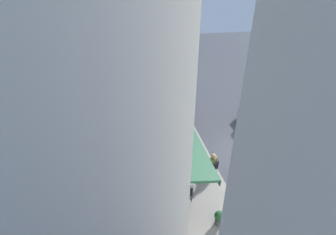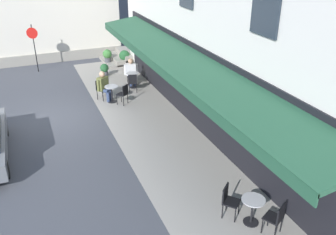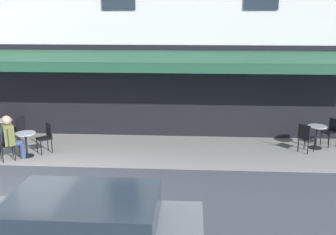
{
  "view_description": "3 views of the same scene",
  "coord_description": "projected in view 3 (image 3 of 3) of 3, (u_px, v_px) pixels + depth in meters",
  "views": [
    {
      "loc": [
        10.9,
        -6.6,
        9.52
      ],
      "look_at": [
        -3.08,
        -3.88,
        1.3
      ],
      "focal_mm": 26.48,
      "sensor_mm": 36.0,
      "label": 1
    },
    {
      "loc": [
        -14.01,
        0.82,
        6.53
      ],
      "look_at": [
        -3.58,
        -3.46,
        1.03
      ],
      "focal_mm": 38.76,
      "sensor_mm": 36.0,
      "label": 2
    },
    {
      "loc": [
        -4.14,
        8.42,
        4.16
      ],
      "look_at": [
        -3.34,
        -4.39,
        0.82
      ],
      "focal_mm": 41.96,
      "sensor_mm": 36.0,
      "label": 3
    }
  ],
  "objects": [
    {
      "name": "cafe_chair_black_back_row",
      "position": [
        332.0,
        130.0,
        12.81
      ],
      "size": [
        0.54,
        0.54,
        0.91
      ],
      "color": "black",
      "rests_on": "ground_plane"
    },
    {
      "name": "cafe_chair_black_facing_street",
      "position": [
        306.0,
        136.0,
        12.18
      ],
      "size": [
        0.56,
        0.56,
        0.91
      ],
      "color": "black",
      "rests_on": "ground_plane"
    },
    {
      "name": "cafe_chair_black_corner_right",
      "position": [
        46.0,
        136.0,
        12.19
      ],
      "size": [
        0.56,
        0.56,
        0.91
      ],
      "color": "black",
      "rests_on": "ground_plane"
    },
    {
      "name": "cafe_table_near_entrance",
      "position": [
        4.0,
        127.0,
        13.27
      ],
      "size": [
        0.6,
        0.6,
        0.75
      ],
      "color": "black",
      "rests_on": "ground_plane"
    },
    {
      "name": "cafe_chair_black_by_window",
      "position": [
        19.0,
        128.0,
        13.04
      ],
      "size": [
        0.5,
        0.5,
        0.91
      ],
      "color": "black",
      "rests_on": "ground_plane"
    },
    {
      "name": "cafe_table_streetside",
      "position": [
        26.0,
        141.0,
        11.82
      ],
      "size": [
        0.6,
        0.6,
        0.75
      ],
      "color": "black",
      "rests_on": "ground_plane"
    },
    {
      "name": "cafe_chair_black_under_awning",
      "position": [
        4.0,
        143.0,
        11.49
      ],
      "size": [
        0.56,
        0.56,
        0.91
      ],
      "color": "black",
      "rests_on": "ground_plane"
    },
    {
      "name": "sidewalk_cafe_terrace",
      "position": [
        163.0,
        150.0,
        12.52
      ],
      "size": [
        20.5,
        3.2,
        0.01
      ],
      "primitive_type": "cube",
      "color": "gray",
      "rests_on": "ground_plane"
    },
    {
      "name": "parked_car_grey",
      "position": [
        77.0,
        231.0,
        6.49
      ],
      "size": [
        4.3,
        1.8,
        1.33
      ],
      "color": "slate",
      "rests_on": "ground_plane"
    },
    {
      "name": "seated_patron_in_olive",
      "position": [
        11.0,
        136.0,
        11.56
      ],
      "size": [
        0.68,
        0.66,
        1.35
      ],
      "color": "navy",
      "rests_on": "ground_plane"
    },
    {
      "name": "cafe_table_mid_terrace",
      "position": [
        317.0,
        134.0,
        12.57
      ],
      "size": [
        0.6,
        0.6,
        0.75
      ],
      "color": "black",
      "rests_on": "ground_plane"
    },
    {
      "name": "ground_plane",
      "position": [
        18.0,
        194.0,
        9.43
      ],
      "size": [
        70.0,
        70.0,
        0.0
      ],
      "primitive_type": "plane",
      "color": "#42444C"
    }
  ]
}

